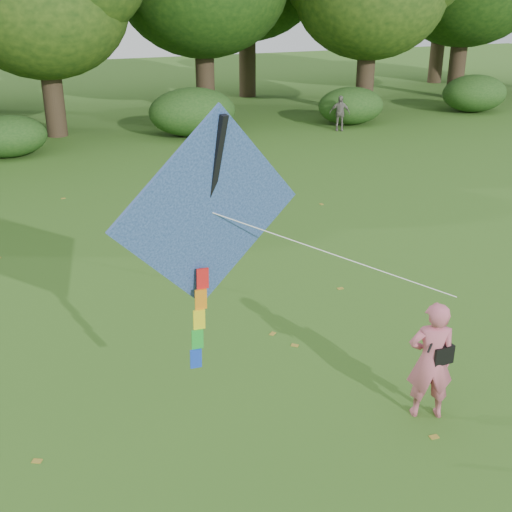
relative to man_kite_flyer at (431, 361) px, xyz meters
name	(u,v)px	position (x,y,z in m)	size (l,w,h in m)	color
ground	(383,384)	(-0.11, 0.83, -0.86)	(100.00, 100.00, 0.00)	#265114
man_kite_flyer	(431,361)	(0.00, 0.00, 0.00)	(0.62, 0.41, 1.71)	#C05A6E
bystander_right	(340,113)	(8.75, 17.23, -0.14)	(0.84, 0.35, 1.43)	slate
crossbody_bag	(440,353)	(0.12, -0.03, 0.11)	(0.43, 0.20, 0.69)	black
flying_kite	(210,215)	(-2.84, 0.59, 2.24)	(4.30, 0.97, 3.19)	#2831AE
shrub_band	(100,122)	(-0.83, 18.44, 0.00)	(39.15, 3.22, 1.88)	#264919
fallen_leaves	(194,302)	(-1.82, 4.53, -0.85)	(8.43, 14.79, 0.01)	olive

